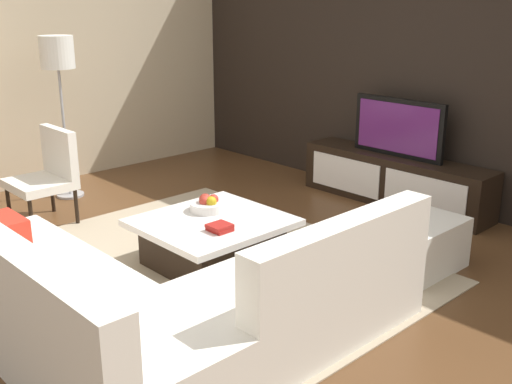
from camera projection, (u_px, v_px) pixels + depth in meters
ground_plane at (211, 272)px, 4.73m from camera, size 14.00×14.00×0.00m
feature_wall_back at (420, 62)px, 6.07m from camera, size 6.40×0.12×2.80m
side_wall_left at (35, 56)px, 6.65m from camera, size 0.12×5.20×2.80m
area_rug at (203, 268)px, 4.80m from camera, size 3.21×2.64×0.01m
media_console at (395, 180)px, 6.22m from camera, size 2.04×0.43×0.50m
television at (398, 128)px, 6.06m from camera, size 1.01×0.06×0.57m
sectional_couch at (151, 300)px, 3.70m from camera, size 2.51×2.35×0.82m
coffee_table at (213, 241)px, 4.80m from camera, size 0.99×1.06×0.38m
accent_chair_near at (49, 170)px, 5.67m from camera, size 0.57×0.51×0.87m
floor_lamp at (58, 62)px, 6.11m from camera, size 0.33×0.33×1.65m
ottoman at (407, 241)px, 4.80m from camera, size 0.70×0.70×0.40m
fruit_bowl at (208, 205)px, 4.92m from camera, size 0.28×0.28×0.14m
book_stack at (220, 227)px, 4.51m from camera, size 0.16×0.16×0.05m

